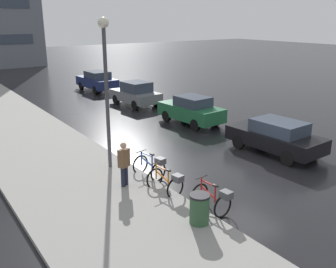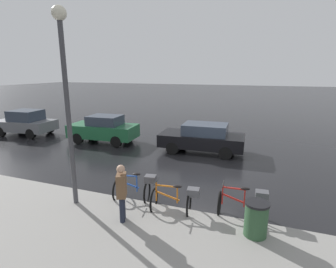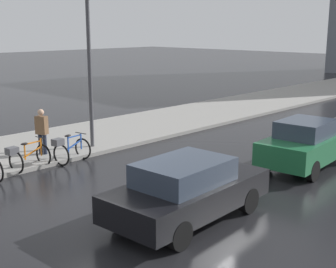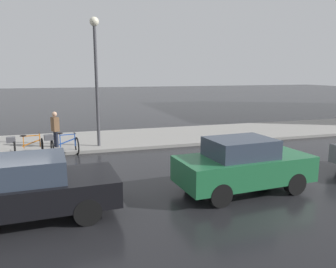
{
  "view_description": "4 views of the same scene",
  "coord_description": "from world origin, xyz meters",
  "views": [
    {
      "loc": [
        -10.41,
        -9.33,
        5.76
      ],
      "look_at": [
        -1.37,
        3.54,
        0.86
      ],
      "focal_mm": 40.0,
      "sensor_mm": 36.0,
      "label": 1
    },
    {
      "loc": [
        -10.38,
        -2.02,
        4.12
      ],
      "look_at": [
        0.61,
        1.98,
        1.29
      ],
      "focal_mm": 28.0,
      "sensor_mm": 36.0,
      "label": 2
    },
    {
      "loc": [
        9.41,
        -7.02,
        4.5
      ],
      "look_at": [
        -0.44,
        3.17,
        1.24
      ],
      "focal_mm": 50.0,
      "sensor_mm": 36.0,
      "label": 3
    },
    {
      "loc": [
        10.53,
        1.83,
        3.44
      ],
      "look_at": [
        -1.02,
        5.45,
        1.17
      ],
      "focal_mm": 35.0,
      "sensor_mm": 36.0,
      "label": 4
    }
  ],
  "objects": [
    {
      "name": "bicycle_third",
      "position": [
        -3.51,
        1.57,
        0.51
      ],
      "size": [
        0.91,
        1.39,
        1.0
      ],
      "color": "black",
      "rests_on": "ground"
    },
    {
      "name": "car_black",
      "position": [
        2.5,
        0.78,
        0.77
      ],
      "size": [
        2.06,
        4.34,
        1.5
      ],
      "color": "black",
      "rests_on": "ground"
    },
    {
      "name": "streetlamp",
      "position": [
        -4.4,
        3.2,
        3.78
      ],
      "size": [
        0.4,
        0.4,
        5.79
      ],
      "color": "#424247",
      "rests_on": "ground"
    },
    {
      "name": "bicycle_second",
      "position": [
        -3.78,
        0.14,
        0.49
      ],
      "size": [
        0.88,
        1.42,
        1.0
      ],
      "color": "black",
      "rests_on": "ground"
    },
    {
      "name": "car_green",
      "position": [
        2.42,
        6.67,
        0.8
      ],
      "size": [
        1.98,
        4.05,
        1.59
      ],
      "color": "#1E6038",
      "rests_on": "ground"
    },
    {
      "name": "ground_plane",
      "position": [
        0.0,
        0.0,
        0.0
      ],
      "size": [
        140.0,
        140.0,
        0.0
      ],
      "primitive_type": "plane",
      "color": "black"
    },
    {
      "name": "sidewalk_kerb",
      "position": [
        -6.0,
        10.0,
        0.07
      ],
      "size": [
        4.8,
        60.0,
        0.14
      ],
      "primitive_type": "cube",
      "color": "gray",
      "rests_on": "ground"
    },
    {
      "name": "pedestrian",
      "position": [
        -4.77,
        1.33,
        0.98
      ],
      "size": [
        0.46,
        0.38,
        1.74
      ],
      "color": "#1E2333",
      "rests_on": "ground"
    }
  ]
}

